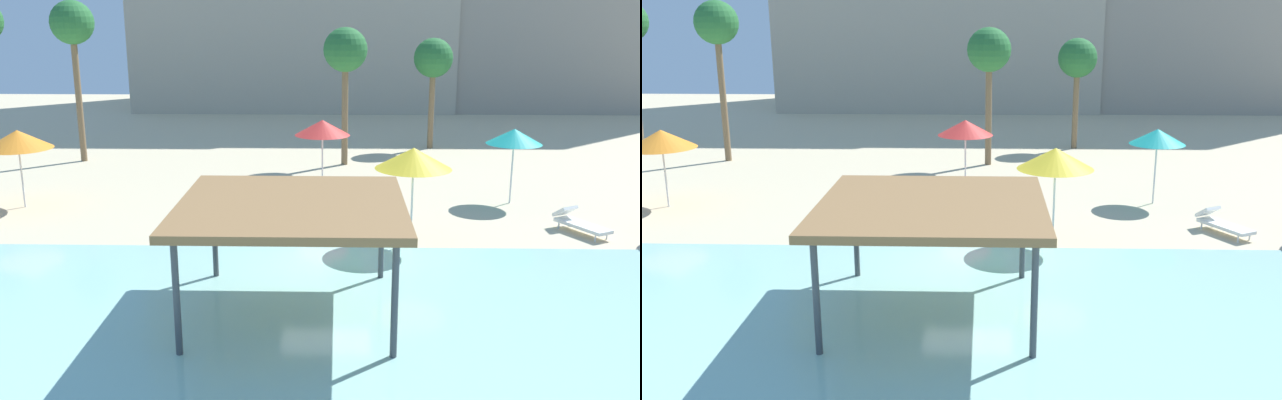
# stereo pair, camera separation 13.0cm
# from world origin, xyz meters

# --- Properties ---
(ground_plane) EXTENTS (80.00, 80.00, 0.00)m
(ground_plane) POSITION_xyz_m (0.00, 0.00, 0.00)
(ground_plane) COLOR beige
(lagoon_water) EXTENTS (44.00, 13.50, 0.04)m
(lagoon_water) POSITION_xyz_m (0.00, -5.25, 0.02)
(lagoon_water) COLOR #99D1C6
(lagoon_water) RESTS_ON ground
(shade_pavilion) EXTENTS (4.89, 4.89, 2.59)m
(shade_pavilion) POSITION_xyz_m (-0.69, -2.92, 2.45)
(shade_pavilion) COLOR #42474C
(shade_pavilion) RESTS_ON ground
(beach_umbrella_teal_1) EXTENTS (1.93, 1.93, 2.66)m
(beach_umbrella_teal_1) POSITION_xyz_m (6.43, 6.57, 2.39)
(beach_umbrella_teal_1) COLOR silver
(beach_umbrella_teal_1) RESTS_ON ground
(beach_umbrella_red_2) EXTENTS (2.01, 2.01, 2.82)m
(beach_umbrella_red_2) POSITION_xyz_m (-0.26, 7.42, 2.54)
(beach_umbrella_red_2) COLOR silver
(beach_umbrella_red_2) RESTS_ON ground
(beach_umbrella_yellow_4) EXTENTS (2.18, 2.18, 2.89)m
(beach_umbrella_yellow_4) POSITION_xyz_m (2.43, 1.79, 2.59)
(beach_umbrella_yellow_4) COLOR silver
(beach_umbrella_yellow_4) RESTS_ON ground
(beach_umbrella_orange_5) EXTENTS (2.31, 2.31, 2.71)m
(beach_umbrella_orange_5) POSITION_xyz_m (-10.58, 5.58, 2.39)
(beach_umbrella_orange_5) COLOR silver
(beach_umbrella_orange_5) RESTS_ON ground
(lounge_chair_1) EXTENTS (1.43, 1.95, 0.74)m
(lounge_chair_1) POSITION_xyz_m (7.71, 3.18, 0.33)
(lounge_chair_1) COLOR white
(lounge_chair_1) RESTS_ON ground
(lounge_chair_2) EXTENTS (0.64, 1.91, 0.74)m
(lounge_chair_2) POSITION_xyz_m (-2.70, 4.43, 0.33)
(lounge_chair_2) COLOR white
(lounge_chair_2) RESTS_ON ground
(palm_tree_1) EXTENTS (1.90, 1.90, 5.97)m
(palm_tree_1) POSITION_xyz_m (0.60, 12.91, 4.89)
(palm_tree_1) COLOR brown
(palm_tree_1) RESTS_ON ground
(palm_tree_2) EXTENTS (1.90, 1.90, 5.39)m
(palm_tree_2) POSITION_xyz_m (4.91, 16.89, 4.33)
(palm_tree_2) COLOR brown
(palm_tree_2) RESTS_ON ground
(palm_tree_3) EXTENTS (1.90, 1.90, 7.10)m
(palm_tree_3) POSITION_xyz_m (-11.30, 13.36, 5.94)
(palm_tree_3) COLOR brown
(palm_tree_3) RESTS_ON ground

